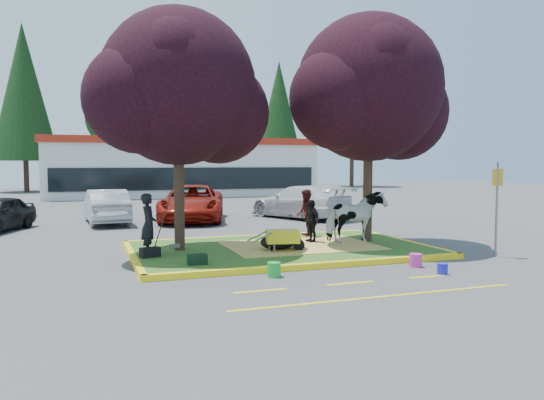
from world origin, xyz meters
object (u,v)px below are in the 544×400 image
object	(u,v)px
handler	(149,225)
sign_post	(497,198)
bucket_green	(274,270)
bucket_blue	(442,269)
bucket_pink	(416,260)
cow	(355,217)
wheelbarrow	(283,237)
car_silver	(106,206)
calf	(278,242)

from	to	relation	value
handler	sign_post	xyz separation A→B (m)	(8.86, -2.46, 0.63)
bucket_green	bucket_blue	world-z (taller)	bucket_green
sign_post	bucket_pink	xyz separation A→B (m)	(-2.83, -0.45, -1.42)
bucket_green	cow	bearing A→B (deg)	39.55
wheelbarrow	sign_post	distance (m)	5.82
wheelbarrow	bucket_pink	xyz separation A→B (m)	(2.58, -2.32, -0.39)
bucket_green	car_silver	distance (m)	12.52
car_silver	calf	bearing A→B (deg)	109.50
handler	car_silver	xyz separation A→B (m)	(-0.68, 9.30, -0.24)
cow	sign_post	bearing A→B (deg)	-142.30
wheelbarrow	sign_post	bearing A→B (deg)	-7.57
bucket_pink	calf	bearing A→B (deg)	133.66
wheelbarrow	bucket_pink	world-z (taller)	wheelbarrow
cow	bucket_pink	size ratio (longest dim) A/B	5.70
handler	wheelbarrow	distance (m)	3.52
cow	sign_post	distance (m)	3.92
cow	wheelbarrow	size ratio (longest dim) A/B	1.17
handler	bucket_blue	distance (m)	7.25
handler	bucket_blue	xyz separation A→B (m)	(6.09, -3.86, -0.82)
wheelbarrow	car_silver	xyz separation A→B (m)	(-4.14, 9.88, 0.16)
car_silver	bucket_pink	bearing A→B (deg)	114.78
calf	wheelbarrow	size ratio (longest dim) A/B	0.66
handler	bucket_blue	size ratio (longest dim) A/B	6.27
calf	sign_post	distance (m)	5.97
cow	bucket_green	bearing A→B (deg)	120.86
wheelbarrow	car_silver	size ratio (longest dim) A/B	0.36
calf	bucket_green	world-z (taller)	calf
bucket_green	car_silver	xyz separation A→B (m)	(-3.08, 12.12, 0.55)
bucket_green	car_silver	world-z (taller)	car_silver
cow	bucket_blue	xyz separation A→B (m)	(0.02, -4.06, -0.80)
handler	wheelbarrow	size ratio (longest dim) A/B	1.03
cow	bucket_blue	distance (m)	4.14
calf	bucket_pink	xyz separation A→B (m)	(2.57, -2.69, -0.21)
calf	cow	bearing A→B (deg)	18.82
handler	bucket_green	distance (m)	3.79
calf	bucket_blue	bearing A→B (deg)	-44.59
cow	bucket_blue	size ratio (longest dim) A/B	7.16
calf	wheelbarrow	bearing A→B (deg)	-81.74
car_silver	handler	bearing A→B (deg)	90.17
handler	bucket_pink	bearing A→B (deg)	-110.93
handler	wheelbarrow	world-z (taller)	handler
handler	sign_post	size ratio (longest dim) A/B	0.63
wheelbarrow	bucket_blue	size ratio (longest dim) A/B	6.10
handler	sign_post	world-z (taller)	sign_post
sign_post	bucket_blue	xyz separation A→B (m)	(-2.78, -1.40, -1.45)
bucket_pink	cow	bearing A→B (deg)	89.37
bucket_blue	calf	bearing A→B (deg)	125.78
sign_post	bucket_pink	bearing A→B (deg)	-173.81
car_silver	wheelbarrow	bearing A→B (deg)	108.67
sign_post	car_silver	bearing A→B (deg)	126.31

